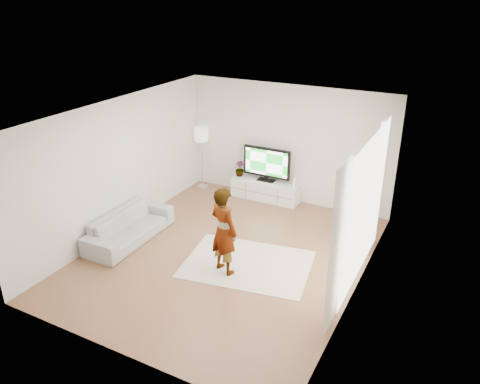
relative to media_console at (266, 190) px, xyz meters
The scene contains 17 objects.
floor 2.81m from the media_console, 81.01° to the right, with size 6.00×6.00×0.00m, color #996645.
ceiling 3.80m from the media_console, 81.01° to the right, with size 6.00×6.00×0.00m, color white.
wall_left 3.64m from the media_console, 126.72° to the right, with size 0.02×6.00×2.80m, color silver.
wall_right 4.20m from the media_console, 43.27° to the right, with size 0.02×6.00×2.80m, color silver.
wall_back 1.26m from the media_console, 28.24° to the left, with size 5.00×0.02×2.80m, color silver.
wall_front 5.90m from the media_console, 85.66° to the right, with size 5.00×0.02×2.80m, color silver.
window 4.01m from the media_console, 40.19° to the right, with size 0.01×2.60×2.50m, color white.
curtain_near 4.84m from the media_console, 53.00° to the right, with size 0.04×0.70×2.60m, color white.
curtain_far 3.26m from the media_console, 22.32° to the right, with size 0.04×0.70×2.60m, color white.
media_console is the anchor object (origin of this frame).
television 0.69m from the media_console, 90.00° to the left, with size 1.19×0.23×0.83m.
game_console 0.81m from the media_console, ahead, with size 0.07×0.15×0.20m.
potted_plant 0.83m from the media_console, behind, with size 0.21×0.21×0.38m, color #3F7238.
rug 3.01m from the media_console, 71.73° to the right, with size 2.32×1.67×0.01m, color beige.
player 3.36m from the media_console, 78.42° to the right, with size 0.60×0.39×1.64m, color #334772.
sofa 3.52m from the media_console, 117.40° to the right, with size 2.05×0.80×0.60m, color #ABABA6.
floor_lamp 2.09m from the media_console, behind, with size 0.35×0.35×1.60m.
Camera 1 is at (3.85, -6.79, 4.79)m, focal length 35.00 mm.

